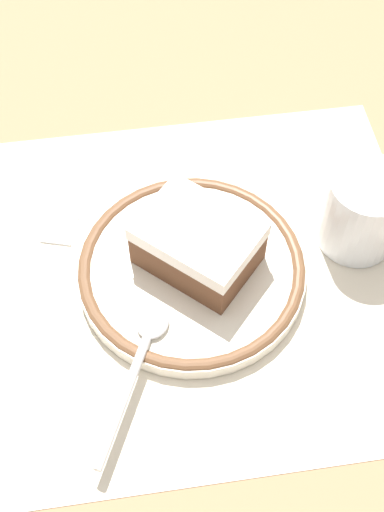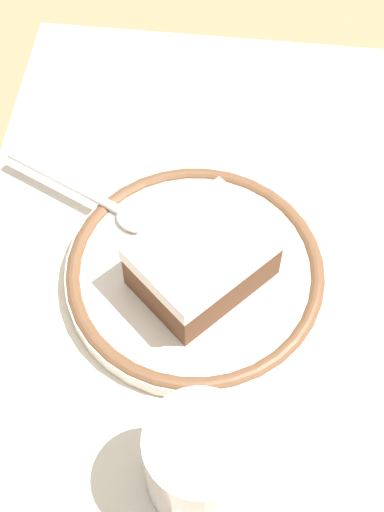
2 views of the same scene
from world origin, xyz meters
name	(u,v)px [view 1 (image 1 of 2)]	position (x,y,z in m)	size (l,w,h in m)	color
ground_plane	(155,280)	(0.00, 0.00, 0.00)	(2.40, 2.40, 0.00)	#9E7551
placemat	(155,279)	(0.00, 0.00, 0.00)	(0.50, 0.38, 0.00)	beige
plate	(192,272)	(-0.03, 0.00, 0.01)	(0.21, 0.21, 0.02)	silver
cake_slice	(198,243)	(-0.04, -0.01, 0.04)	(0.12, 0.12, 0.05)	brown
spoon	(139,359)	(0.02, 0.09, 0.02)	(0.08, 0.14, 0.01)	silver
cup	(361,215)	(-0.19, -0.02, 0.04)	(0.07, 0.07, 0.08)	silver
sugar_packet	(61,221)	(0.08, -0.08, 0.00)	(0.05, 0.03, 0.01)	white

